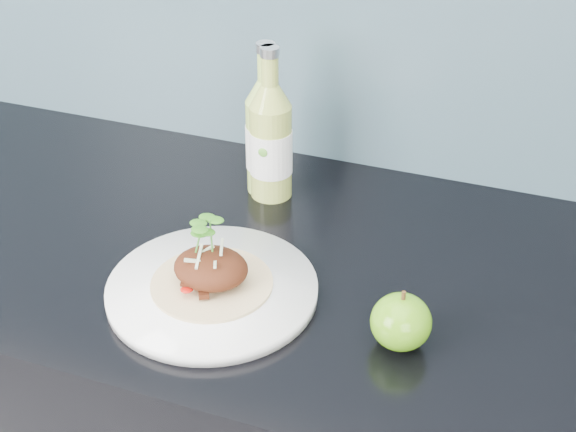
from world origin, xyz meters
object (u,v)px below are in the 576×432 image
Objects in this scene: dinner_plate at (212,289)px; green_apple at (401,322)px; cider_bottle_right at (271,142)px; cider_bottle_left at (267,137)px.

green_apple is at bearing -2.18° from dinner_plate.
green_apple is 0.37× the size of cider_bottle_right.
dinner_plate is 0.27m from cider_bottle_right.
cider_bottle_left is 1.00× the size of cider_bottle_right.
dinner_plate is 0.25m from green_apple.
green_apple reaches higher than dinner_plate.
green_apple is (0.24, -0.01, 0.03)m from dinner_plate.
dinner_plate is at bearing -100.80° from cider_bottle_right.
dinner_plate is 1.51× the size of cider_bottle_right.
cider_bottle_right is (0.01, -0.01, 0.00)m from cider_bottle_left.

